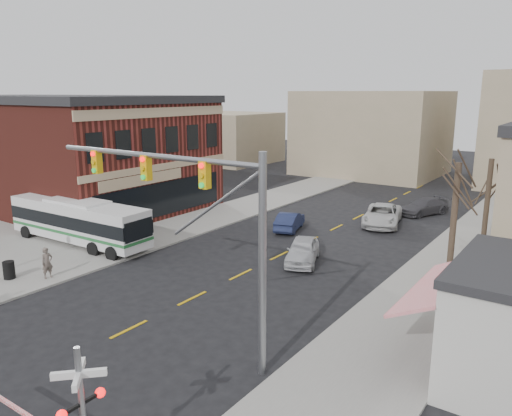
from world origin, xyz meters
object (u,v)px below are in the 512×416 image
at_px(car_b, 290,221).
at_px(pedestrian_near, 47,263).
at_px(rr_crossing_east, 73,416).
at_px(car_d, 424,206).
at_px(transit_bus, 79,221).
at_px(car_a, 303,251).
at_px(trash_bin, 9,270).
at_px(pedestrian_far, 89,232).
at_px(traffic_signal_mast, 198,207).
at_px(car_c, 382,215).

distance_m(car_b, pedestrian_near, 16.97).
relative_size(rr_crossing_east, car_d, 1.21).
xyz_separation_m(transit_bus, pedestrian_near, (4.10, -5.00, -0.67)).
height_order(transit_bus, car_a, transit_bus).
relative_size(transit_bus, trash_bin, 11.73).
distance_m(rr_crossing_east, pedestrian_far, 21.12).
distance_m(transit_bus, car_b, 14.64).
height_order(car_a, pedestrian_far, pedestrian_far).
xyz_separation_m(traffic_signal_mast, car_b, (-6.27, 17.04, -5.11)).
bearing_deg(trash_bin, car_b, 67.86).
bearing_deg(pedestrian_near, car_c, -20.40).
xyz_separation_m(transit_bus, pedestrian_far, (1.07, -0.05, -0.59)).
xyz_separation_m(traffic_signal_mast, car_a, (-1.90, 11.29, -5.04)).
height_order(traffic_signal_mast, car_c, traffic_signal_mast).
height_order(traffic_signal_mast, pedestrian_near, traffic_signal_mast).
bearing_deg(transit_bus, pedestrian_far, -2.51).
bearing_deg(traffic_signal_mast, pedestrian_near, 175.25).
bearing_deg(traffic_signal_mast, car_b, 110.21).
relative_size(traffic_signal_mast, trash_bin, 11.09).
bearing_deg(pedestrian_far, transit_bus, 147.64).
height_order(traffic_signal_mast, pedestrian_far, traffic_signal_mast).
distance_m(car_c, pedestrian_near, 23.73).
bearing_deg(car_d, pedestrian_far, -100.19).
bearing_deg(pedestrian_near, trash_bin, 133.68).
height_order(transit_bus, trash_bin, transit_bus).
bearing_deg(trash_bin, car_d, 63.69).
height_order(transit_bus, car_d, transit_bus).
bearing_deg(pedestrian_near, traffic_signal_mast, -88.86).
height_order(transit_bus, traffic_signal_mast, traffic_signal_mast).
distance_m(car_d, pedestrian_near, 29.10).
bearing_deg(pedestrian_far, traffic_signal_mast, -51.75).
height_order(car_a, pedestrian_near, pedestrian_near).
distance_m(traffic_signal_mast, car_b, 18.87).
height_order(trash_bin, car_a, car_a).
distance_m(traffic_signal_mast, pedestrian_far, 16.58).
height_order(rr_crossing_east, trash_bin, rr_crossing_east).
bearing_deg(car_a, traffic_signal_mast, -102.48).
relative_size(traffic_signal_mast, car_a, 2.48).
bearing_deg(pedestrian_near, pedestrian_far, 37.38).
distance_m(traffic_signal_mast, car_a, 12.51).
bearing_deg(traffic_signal_mast, car_c, 93.08).
relative_size(transit_bus, car_d, 2.43).
xyz_separation_m(trash_bin, pedestrian_near, (1.62, 1.25, 0.37)).
height_order(car_d, pedestrian_near, pedestrian_near).
distance_m(trash_bin, car_c, 25.58).
bearing_deg(trash_bin, rr_crossing_east, -23.87).
bearing_deg(pedestrian_far, car_c, 20.46).
bearing_deg(car_d, pedestrian_near, -89.63).
bearing_deg(car_d, car_c, -82.00).
bearing_deg(car_b, pedestrian_far, 35.62).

